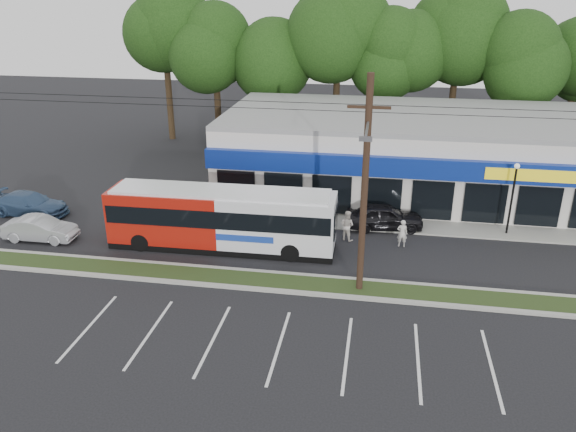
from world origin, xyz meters
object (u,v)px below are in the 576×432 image
(metrobus, at_px, (222,217))
(car_dark, at_px, (385,216))
(pedestrian_a, at_px, (402,233))
(utility_pole, at_px, (361,181))
(car_silver, at_px, (40,229))
(pedestrian_b, at_px, (347,225))
(lamp_post, at_px, (513,191))
(car_blue, at_px, (30,204))

(metrobus, height_order, car_dark, metrobus)
(metrobus, bearing_deg, pedestrian_a, 9.08)
(utility_pole, distance_m, metrobus, 9.01)
(car_silver, bearing_deg, pedestrian_b, -81.62)
(utility_pole, height_order, lamp_post, utility_pole)
(lamp_post, bearing_deg, metrobus, -164.57)
(lamp_post, relative_size, pedestrian_a, 2.72)
(metrobus, distance_m, pedestrian_b, 6.95)
(utility_pole, relative_size, metrobus, 4.08)
(car_silver, distance_m, pedestrian_b, 17.14)
(utility_pole, distance_m, pedestrian_a, 7.34)
(utility_pole, relative_size, lamp_post, 11.76)
(lamp_post, height_order, car_blue, lamp_post)
(utility_pole, bearing_deg, lamp_post, 43.95)
(pedestrian_a, bearing_deg, car_dark, -71.41)
(lamp_post, xyz_separation_m, pedestrian_a, (-5.97, -2.62, -1.89))
(utility_pole, xyz_separation_m, pedestrian_b, (-0.83, 5.64, -4.55))
(car_blue, distance_m, pedestrian_a, 22.71)
(pedestrian_a, bearing_deg, lamp_post, -160.38)
(utility_pole, height_order, pedestrian_b, utility_pole)
(car_blue, bearing_deg, metrobus, -96.33)
(utility_pole, height_order, car_dark, utility_pole)
(car_silver, distance_m, car_blue, 4.35)
(utility_pole, bearing_deg, metrobus, 154.24)
(car_silver, xyz_separation_m, pedestrian_b, (16.89, 2.91, 0.20))
(car_dark, xyz_separation_m, car_blue, (-21.73, -1.50, -0.06))
(utility_pole, relative_size, car_dark, 11.21)
(car_dark, distance_m, car_silver, 19.56)
(lamp_post, distance_m, car_silver, 26.47)
(lamp_post, distance_m, car_blue, 28.79)
(car_blue, relative_size, pedestrian_a, 3.10)
(metrobus, relative_size, car_blue, 2.53)
(lamp_post, bearing_deg, car_dark, -177.52)
(utility_pole, relative_size, pedestrian_a, 32.01)
(car_dark, bearing_deg, car_blue, 85.73)
(lamp_post, bearing_deg, car_blue, -176.41)
(utility_pole, xyz_separation_m, metrobus, (-7.41, 3.57, -3.68))
(pedestrian_b, bearing_deg, car_silver, 37.82)
(car_blue, bearing_deg, car_silver, -135.76)
(lamp_post, height_order, car_silver, lamp_post)
(car_dark, height_order, pedestrian_a, pedestrian_a)
(utility_pole, bearing_deg, pedestrian_b, 98.38)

